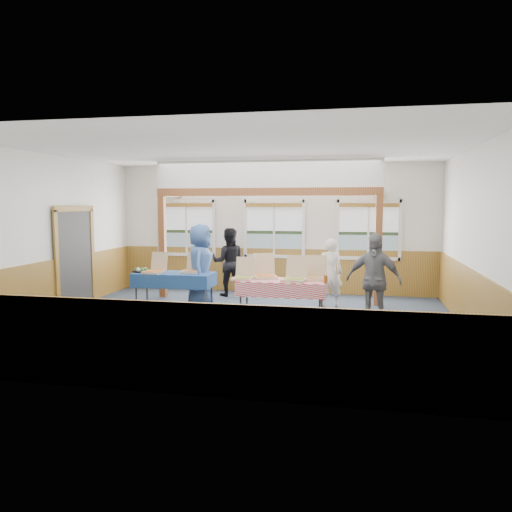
{
  "coord_description": "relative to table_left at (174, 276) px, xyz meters",
  "views": [
    {
      "loc": [
        2.04,
        -8.84,
        2.23
      ],
      "look_at": [
        0.04,
        1.0,
        1.17
      ],
      "focal_mm": 35.0,
      "sensor_mm": 36.0,
      "label": 1
    }
  ],
  "objects": [
    {
      "name": "wainscot_right",
      "position": [
        5.75,
        -1.14,
        -0.15
      ],
      "size": [
        0.05,
        6.98,
        1.1
      ],
      "primitive_type": "cube",
      "color": "brown",
      "rests_on": "floor"
    },
    {
      "name": "drink_glass",
      "position": [
        3.26,
        -0.8,
        0.14
      ],
      "size": [
        0.07,
        0.07,
        0.15
      ],
      "primitive_type": "cylinder",
      "color": "#9C511A",
      "rests_on": "table_right"
    },
    {
      "name": "floor",
      "position": [
        1.78,
        -1.14,
        -0.7
      ],
      "size": [
        8.0,
        8.0,
        0.0
      ],
      "primitive_type": "plane",
      "color": "#26313E",
      "rests_on": "ground"
    },
    {
      "name": "pizza_box_a",
      "position": [
        -0.39,
        -0.11,
        0.13
      ],
      "size": [
        0.46,
        0.53,
        0.43
      ],
      "rotation": [
        0.0,
        0.0,
        -0.16
      ],
      "color": "tan",
      "rests_on": "table_left"
    },
    {
      "name": "wall_left",
      "position": [
        -2.22,
        -1.14,
        0.9
      ],
      "size": [
        0.0,
        8.0,
        8.0
      ],
      "primitive_type": "plane",
      "rotation": [
        1.57,
        0.0,
        1.57
      ],
      "color": "silver",
      "rests_on": "floor"
    },
    {
      "name": "pizza_box_e",
      "position": [
        2.67,
        -0.62,
        0.13
      ],
      "size": [
        0.48,
        0.57,
        0.47
      ],
      "rotation": [
        0.0,
        0.0,
        -0.11
      ],
      "color": "tan",
      "rests_on": "table_right"
    },
    {
      "name": "veggie_tray",
      "position": [
        -0.75,
        0.0,
        0.09
      ],
      "size": [
        0.38,
        0.38,
        0.09
      ],
      "color": "black",
      "rests_on": "table_left"
    },
    {
      "name": "wall_right",
      "position": [
        5.78,
        -1.14,
        0.9
      ],
      "size": [
        0.0,
        8.0,
        8.0
      ],
      "primitive_type": "plane",
      "rotation": [
        1.57,
        0.0,
        -1.57
      ],
      "color": "silver",
      "rests_on": "floor"
    },
    {
      "name": "table_left",
      "position": [
        0.0,
        0.0,
        0.0
      ],
      "size": [
        1.7,
        0.78,
        0.76
      ],
      "rotation": [
        0.0,
        0.0,
        0.02
      ],
      "color": "#303030",
      "rests_on": "floor"
    },
    {
      "name": "window_mid",
      "position": [
        1.78,
        2.32,
        0.98
      ],
      "size": [
        1.56,
        0.1,
        1.46
      ],
      "color": "white",
      "rests_on": "wall_back"
    },
    {
      "name": "cased_opening",
      "position": [
        -2.18,
        -0.24,
        0.35
      ],
      "size": [
        0.06,
        1.3,
        2.1
      ],
      "primitive_type": "cube",
      "color": "#303030",
      "rests_on": "wall_left"
    },
    {
      "name": "person_grey",
      "position": [
        4.12,
        -0.86,
        0.16
      ],
      "size": [
        1.07,
        0.66,
        1.7
      ],
      "primitive_type": "imported",
      "rotation": [
        0.0,
        0.0,
        -0.26
      ],
      "color": "slate",
      "rests_on": "floor"
    },
    {
      "name": "man_blue",
      "position": [
        0.49,
        0.3,
        0.2
      ],
      "size": [
        0.68,
        0.94,
        1.79
      ],
      "primitive_type": "imported",
      "rotation": [
        0.0,
        0.0,
        1.71
      ],
      "color": "#38568D",
      "rests_on": "floor"
    },
    {
      "name": "cross_beam",
      "position": [
        1.78,
        1.16,
        1.79
      ],
      "size": [
        5.15,
        0.18,
        0.18
      ],
      "primitive_type": "cube",
      "color": "brown",
      "rests_on": "post_left"
    },
    {
      "name": "wainscot_front",
      "position": [
        1.78,
        -4.62,
        -0.15
      ],
      "size": [
        7.98,
        0.05,
        1.1
      ],
      "primitive_type": "cube",
      "color": "brown",
      "rests_on": "floor"
    },
    {
      "name": "pizza_box_b",
      "position": [
        0.35,
        0.16,
        0.13
      ],
      "size": [
        0.4,
        0.48,
        0.41
      ],
      "rotation": [
        0.0,
        0.0,
        -0.05
      ],
      "color": "tan",
      "rests_on": "table_left"
    },
    {
      "name": "woman_black",
      "position": [
        0.79,
        1.61,
        0.13
      ],
      "size": [
        0.93,
        0.8,
        1.64
      ],
      "primitive_type": "imported",
      "rotation": [
        0.0,
        0.0,
        3.39
      ],
      "color": "black",
      "rests_on": "floor"
    },
    {
      "name": "pizza_box_c",
      "position": [
        1.66,
        -0.64,
        0.13
      ],
      "size": [
        0.4,
        0.48,
        0.42
      ],
      "rotation": [
        0.0,
        0.0,
        -0.04
      ],
      "color": "tan",
      "rests_on": "table_right"
    },
    {
      "name": "wainscot_left",
      "position": [
        -2.2,
        -1.14,
        -0.15
      ],
      "size": [
        0.05,
        6.98,
        1.1
      ],
      "primitive_type": "cube",
      "color": "brown",
      "rests_on": "floor"
    },
    {
      "name": "table_right",
      "position": [
        2.41,
        -0.55,
        0.0
      ],
      "size": [
        1.72,
        0.81,
        0.76
      ],
      "rotation": [
        0.0,
        0.0,
        0.03
      ],
      "color": "#303030",
      "rests_on": "floor"
    },
    {
      "name": "wainscot_back",
      "position": [
        1.78,
        2.33,
        -0.15
      ],
      "size": [
        7.98,
        0.05,
        1.1
      ],
      "primitive_type": "cube",
      "color": "brown",
      "rests_on": "floor"
    },
    {
      "name": "pizza_box_f",
      "position": [
        3.06,
        -0.4,
        0.13
      ],
      "size": [
        0.46,
        0.55,
        0.46
      ],
      "rotation": [
        0.0,
        0.0,
        0.09
      ],
      "color": "tan",
      "rests_on": "table_right"
    },
    {
      "name": "post_left",
      "position": [
        -0.72,
        1.16,
        0.5
      ],
      "size": [
        0.15,
        0.15,
        2.4
      ],
      "primitive_type": "cube",
      "color": "brown",
      "rests_on": "floor"
    },
    {
      "name": "window_left",
      "position": [
        -0.52,
        2.32,
        0.98
      ],
      "size": [
        1.56,
        0.1,
        1.46
      ],
      "color": "white",
      "rests_on": "wall_back"
    },
    {
      "name": "wall_front",
      "position": [
        1.78,
        -4.64,
        0.9
      ],
      "size": [
        8.0,
        0.0,
        8.0
      ],
      "primitive_type": "plane",
      "rotation": [
        -1.57,
        0.0,
        0.0
      ],
      "color": "silver",
      "rests_on": "floor"
    },
    {
      "name": "ceiling",
      "position": [
        1.78,
        -1.14,
        2.5
      ],
      "size": [
        8.0,
        8.0,
        0.0
      ],
      "primitive_type": "plane",
      "rotation": [
        3.14,
        0.0,
        0.0
      ],
      "color": "white",
      "rests_on": "wall_back"
    },
    {
      "name": "woman_white",
      "position": [
        3.26,
        0.79,
        0.05
      ],
      "size": [
        0.59,
        0.44,
        1.49
      ],
      "primitive_type": "imported",
      "rotation": [
        0.0,
        0.0,
        3.31
      ],
      "color": "silver",
      "rests_on": "floor"
    },
    {
      "name": "wall_back",
      "position": [
        1.78,
        2.36,
        0.9
      ],
      "size": [
        8.0,
        0.0,
        8.0
      ],
      "primitive_type": "plane",
      "rotation": [
        1.57,
        0.0,
        0.0
      ],
      "color": "silver",
      "rests_on": "floor"
    },
    {
      "name": "post_right",
      "position": [
        4.28,
        1.16,
        0.5
      ],
      "size": [
        0.15,
        0.15,
        2.4
      ],
      "primitive_type": "cube",
      "color": "brown",
      "rests_on": "floor"
    },
    {
      "name": "pizza_box_d",
      "position": [
        2.05,
        -0.35,
        0.13
      ],
      "size": [
        0.57,
        0.63,
        0.47
      ],
      "rotation": [
        0.0,
        0.0,
        0.31
      ],
      "color": "tan",
      "rests_on": "table_right"
    },
    {
      "name": "window_right",
      "position": [
        4.08,
        2.32,
        0.98
      ],
      "size": [
        1.56,
        0.1,
        1.46
      ],
      "color": "white",
      "rests_on": "wall_back"
    }
  ]
}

